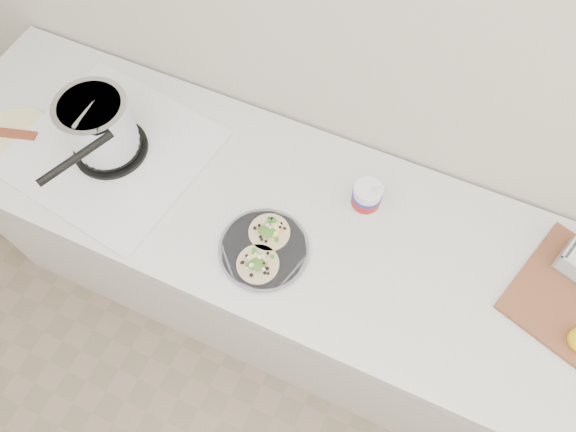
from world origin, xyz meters
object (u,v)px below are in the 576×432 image
at_px(stove, 104,135).
at_px(bacon_plate, 16,136).
at_px(tub, 368,196).
at_px(taco_plate, 264,248).

distance_m(stove, bacon_plate, 0.33).
distance_m(tub, bacon_plate, 1.13).
bearing_deg(tub, taco_plate, -130.20).
height_order(taco_plate, bacon_plate, taco_plate).
relative_size(taco_plate, bacon_plate, 1.14).
bearing_deg(stove, bacon_plate, -158.34).
bearing_deg(taco_plate, bacon_plate, 177.94).
bearing_deg(bacon_plate, taco_plate, -2.06).
bearing_deg(tub, bacon_plate, -168.80).
distance_m(stove, taco_plate, 0.59).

